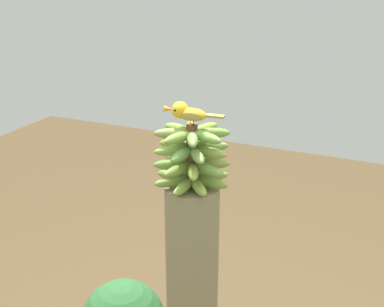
{
  "coord_description": "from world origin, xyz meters",
  "views": [
    {
      "loc": [
        -1.58,
        -0.71,
        2.09
      ],
      "look_at": [
        0.0,
        0.0,
        1.44
      ],
      "focal_mm": 48.16,
      "sensor_mm": 36.0,
      "label": 1
    }
  ],
  "objects": [
    {
      "name": "banana_bunch",
      "position": [
        0.0,
        0.0,
        1.42
      ],
      "size": [
        0.29,
        0.29,
        0.24
      ],
      "color": "brown",
      "rests_on": "banana_tree"
    },
    {
      "name": "perched_bird",
      "position": [
        -0.0,
        0.02,
        1.59
      ],
      "size": [
        0.07,
        0.22,
        0.08
      ],
      "color": "#C68933",
      "rests_on": "banana_bunch"
    }
  ]
}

